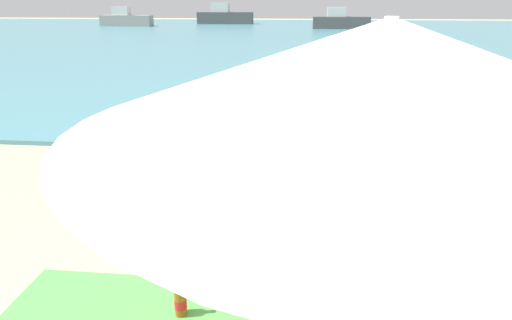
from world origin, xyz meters
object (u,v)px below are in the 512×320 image
at_px(boat_ferry, 340,21).
at_px(bench_teal_center, 393,173).
at_px(boat_sailboat, 224,16).
at_px(swimmer_person, 213,84).
at_px(beer_bottle_amber, 180,300).
at_px(patio_umbrella, 386,75).
at_px(boat_cargo_ship, 126,19).

bearing_deg(boat_ferry, bench_teal_center, -93.31).
bearing_deg(boat_sailboat, swimmer_person, -80.87).
xyz_separation_m(beer_bottle_amber, swimmer_person, (-1.73, 9.71, -0.61)).
relative_size(beer_bottle_amber, patio_umbrella, 0.12).
height_order(beer_bottle_amber, boat_cargo_ship, boat_cargo_ship).
distance_m(boat_sailboat, boat_cargo_ship, 9.66).
height_order(patio_umbrella, boat_ferry, patio_umbrella).
xyz_separation_m(swimmer_person, boat_sailboat, (-5.55, 34.51, 0.56)).
bearing_deg(patio_umbrella, bench_teal_center, 76.58).
relative_size(boat_sailboat, boat_cargo_ship, 1.18).
relative_size(bench_teal_center, boat_sailboat, 0.22).
relative_size(swimmer_person, boat_cargo_ship, 0.09).
xyz_separation_m(boat_ferry, boat_cargo_ship, (-19.18, 1.92, -0.00)).
distance_m(beer_bottle_amber, boat_ferry, 37.47).
relative_size(boat_ferry, boat_sailboat, 0.85).
distance_m(swimmer_person, boat_sailboat, 34.96).
bearing_deg(boat_cargo_ship, bench_teal_center, -64.74).
distance_m(bench_teal_center, boat_ferry, 34.54).
bearing_deg(swimmer_person, boat_cargo_ship, 115.08).
relative_size(patio_umbrella, swimmer_person, 5.61).
bearing_deg(boat_cargo_ship, boat_ferry, -5.72).
height_order(beer_bottle_amber, bench_teal_center, beer_bottle_amber).
bearing_deg(bench_teal_center, patio_umbrella, -103.42).
xyz_separation_m(swimmer_person, boat_cargo_ship, (-13.80, 29.50, 0.45)).
relative_size(patio_umbrella, boat_ferry, 0.49).
bearing_deg(boat_sailboat, boat_cargo_ship, -148.71).
bearing_deg(patio_umbrella, boat_cargo_ship, 112.48).
distance_m(beer_bottle_amber, boat_sailboat, 44.82).
distance_m(patio_umbrella, boat_sailboat, 45.42).
bearing_deg(boat_sailboat, beer_bottle_amber, -80.65).
distance_m(bench_teal_center, boat_cargo_ship, 40.26).
bearing_deg(boat_cargo_ship, patio_umbrella, -67.52).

